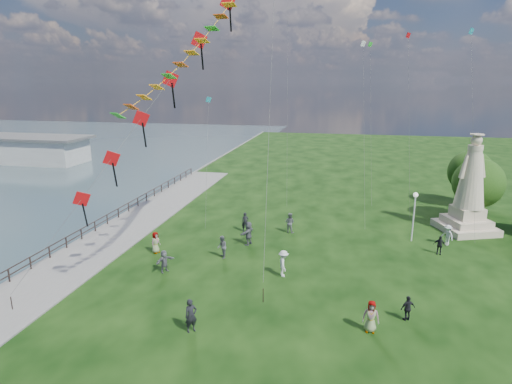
% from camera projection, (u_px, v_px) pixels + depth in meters
% --- Properties ---
extents(waterfront, '(200.00, 200.00, 1.51)m').
position_uv_depth(waterfront, '(87.00, 246.00, 34.56)').
color(waterfront, '#33474D').
rests_on(waterfront, ground).
extents(pier_pavilion, '(30.00, 8.00, 4.40)m').
position_uv_depth(pier_pavilion, '(5.00, 148.00, 72.71)').
color(pier_pavilion, '#A0A09B').
rests_on(pier_pavilion, ground).
extents(statue, '(5.46, 5.46, 8.60)m').
position_uv_depth(statue, '(469.00, 195.00, 37.13)').
color(statue, '#C4B094').
rests_on(statue, ground).
extents(lamppost, '(0.39, 0.39, 4.16)m').
position_uv_depth(lamppost, '(415.00, 206.00, 34.78)').
color(lamppost, silver).
rests_on(lamppost, ground).
extents(tree_row, '(9.21, 13.12, 6.03)m').
position_uv_depth(tree_row, '(488.00, 182.00, 40.80)').
color(tree_row, '#382314').
rests_on(tree_row, ground).
extents(person_0, '(0.79, 0.78, 1.84)m').
position_uv_depth(person_0, '(191.00, 316.00, 22.48)').
color(person_0, black).
rests_on(person_0, ground).
extents(person_1, '(0.83, 0.98, 1.73)m').
position_uv_depth(person_1, '(222.00, 247.00, 31.91)').
color(person_1, '#595960').
rests_on(person_1, ground).
extents(person_2, '(0.93, 1.32, 1.85)m').
position_uv_depth(person_2, '(283.00, 263.00, 28.92)').
color(person_2, silver).
rests_on(person_2, ground).
extents(person_3, '(0.96, 0.77, 1.46)m').
position_uv_depth(person_3, '(408.00, 308.00, 23.59)').
color(person_3, black).
rests_on(person_3, ground).
extents(person_4, '(0.87, 0.54, 1.77)m').
position_uv_depth(person_4, '(371.00, 316.00, 22.48)').
color(person_4, '#595960').
rests_on(person_4, ground).
extents(person_5, '(1.31, 1.60, 1.59)m').
position_uv_depth(person_5, '(164.00, 261.00, 29.58)').
color(person_5, '#595960').
rests_on(person_5, ground).
extents(person_6, '(0.68, 0.49, 1.74)m').
position_uv_depth(person_6, '(245.00, 222.00, 37.57)').
color(person_6, black).
rests_on(person_6, ground).
extents(person_7, '(0.99, 0.76, 1.79)m').
position_uv_depth(person_7, '(290.00, 223.00, 37.33)').
color(person_7, '#595960').
rests_on(person_7, ground).
extents(person_8, '(1.09, 1.22, 1.69)m').
position_uv_depth(person_8, '(447.00, 235.00, 34.49)').
color(person_8, silver).
rests_on(person_8, ground).
extents(person_9, '(0.94, 0.61, 1.47)m').
position_uv_depth(person_9, '(439.00, 245.00, 32.68)').
color(person_9, black).
rests_on(person_9, ground).
extents(person_10, '(0.73, 0.93, 1.68)m').
position_uv_depth(person_10, '(156.00, 242.00, 32.91)').
color(person_10, '#595960').
rests_on(person_10, ground).
extents(person_11, '(1.28, 1.95, 1.94)m').
position_uv_depth(person_11, '(248.00, 233.00, 34.56)').
color(person_11, '#595960').
rests_on(person_11, ground).
extents(red_kite_train, '(12.96, 9.35, 20.26)m').
position_uv_depth(red_kite_train, '(168.00, 86.00, 25.31)').
color(red_kite_train, black).
rests_on(red_kite_train, ground).
extents(small_kites, '(23.99, 15.85, 24.05)m').
position_uv_depth(small_kites, '(350.00, 73.00, 41.24)').
color(small_kites, teal).
rests_on(small_kites, ground).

